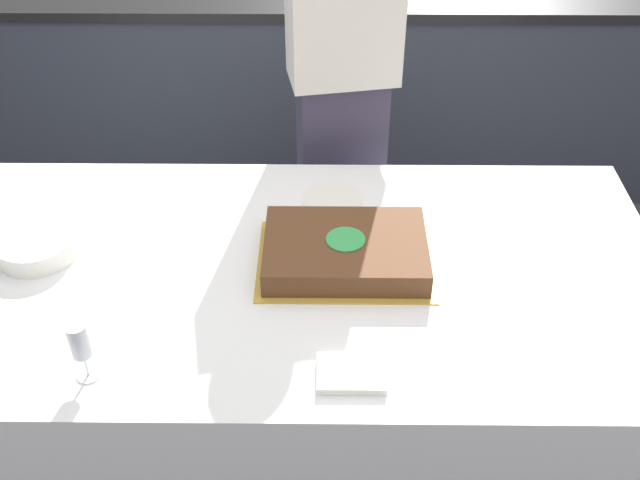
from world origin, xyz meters
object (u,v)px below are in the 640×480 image
plate_stack (37,244)px  person_cutting_cake (342,95)px  cake (345,251)px  wine_glass (80,343)px

plate_stack → person_cutting_cake: size_ratio=0.14×
cake → person_cutting_cake: person_cutting_cake is taller
wine_glass → person_cutting_cake: (0.60, 1.12, 0.03)m
cake → wine_glass: (-0.60, -0.42, 0.07)m
person_cutting_cake → wine_glass: bearing=51.2°
plate_stack → wine_glass: size_ratio=1.40×
cake → wine_glass: 0.74m
cake → plate_stack: 0.86m
cake → person_cutting_cake: (0.00, 0.71, 0.10)m
cake → person_cutting_cake: 0.71m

